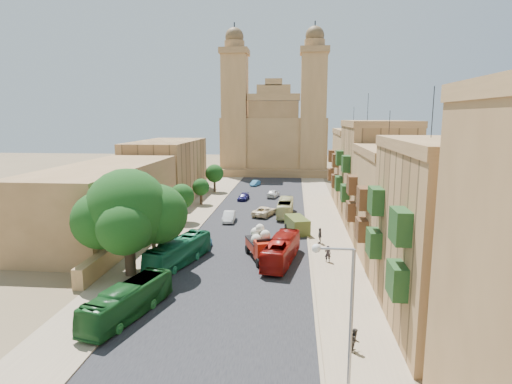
% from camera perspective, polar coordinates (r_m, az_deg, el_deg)
% --- Properties ---
extents(ground, '(260.00, 260.00, 0.00)m').
position_cam_1_polar(ground, '(35.47, -3.94, -13.75)').
color(ground, brown).
extents(road_surface, '(14.00, 140.00, 0.01)m').
position_cam_1_polar(road_surface, '(63.88, 0.33, -2.91)').
color(road_surface, black).
rests_on(road_surface, ground).
extents(sidewalk_east, '(5.00, 140.00, 0.01)m').
position_cam_1_polar(sidewalk_east, '(63.80, 8.87, -3.05)').
color(sidewalk_east, '#937D60').
rests_on(sidewalk_east, ground).
extents(sidewalk_west, '(5.00, 140.00, 0.01)m').
position_cam_1_polar(sidewalk_west, '(65.36, -8.01, -2.71)').
color(sidewalk_west, '#937D60').
rests_on(sidewalk_west, ground).
extents(kerb_east, '(0.25, 140.00, 0.12)m').
position_cam_1_polar(kerb_east, '(63.67, 6.62, -2.97)').
color(kerb_east, '#937D60').
rests_on(kerb_east, ground).
extents(kerb_west, '(0.25, 140.00, 0.12)m').
position_cam_1_polar(kerb_west, '(64.82, -5.86, -2.72)').
color(kerb_west, '#937D60').
rests_on(kerb_west, ground).
extents(townhouse_a, '(9.00, 14.00, 16.40)m').
position_cam_1_polar(townhouse_a, '(31.91, 24.63, -5.19)').
color(townhouse_a, '#A77C4C').
rests_on(townhouse_a, ground).
extents(townhouse_b, '(9.00, 14.00, 14.90)m').
position_cam_1_polar(townhouse_b, '(45.16, 18.75, -1.54)').
color(townhouse_b, '#9D7447').
rests_on(townhouse_b, ground).
extents(townhouse_c, '(9.00, 14.00, 17.40)m').
position_cam_1_polar(townhouse_c, '(58.49, 15.68, 2.39)').
color(townhouse_c, '#A77C4C').
rests_on(townhouse_c, ground).
extents(townhouse_d, '(9.00, 14.00, 15.90)m').
position_cam_1_polar(townhouse_d, '(72.29, 13.68, 3.27)').
color(townhouse_d, '#9D7447').
rests_on(townhouse_d, ground).
extents(west_wall, '(1.00, 40.00, 1.80)m').
position_cam_1_polar(west_wall, '(56.60, -13.30, -3.94)').
color(west_wall, '#9D7447').
rests_on(west_wall, ground).
extents(west_building_low, '(10.00, 28.00, 8.40)m').
position_cam_1_polar(west_building_low, '(56.11, -19.42, -0.92)').
color(west_building_low, olive).
rests_on(west_building_low, ground).
extents(west_building_mid, '(10.00, 22.00, 10.00)m').
position_cam_1_polar(west_building_mid, '(80.07, -11.75, 3.13)').
color(west_building_mid, '#A77C4C').
rests_on(west_building_mid, ground).
extents(church, '(28.00, 22.50, 36.30)m').
position_cam_1_polar(church, '(110.88, 2.50, 7.52)').
color(church, '#9D7447').
rests_on(church, ground).
extents(ficus_tree, '(9.80, 9.02, 9.80)m').
position_cam_1_polar(ficus_tree, '(39.85, -16.61, -2.71)').
color(ficus_tree, '#36271B').
rests_on(ficus_tree, ground).
extents(street_tree_a, '(2.97, 2.97, 4.57)m').
position_cam_1_polar(street_tree_a, '(47.95, -13.58, -3.81)').
color(street_tree_a, '#36271B').
rests_on(street_tree_a, ground).
extents(street_tree_b, '(3.45, 3.45, 5.30)m').
position_cam_1_polar(street_tree_b, '(59.07, -9.89, -0.61)').
color(street_tree_b, '#36271B').
rests_on(street_tree_b, ground).
extents(street_tree_c, '(2.80, 2.80, 4.31)m').
position_cam_1_polar(street_tree_c, '(70.66, -7.36, 0.63)').
color(street_tree_c, '#36271B').
rests_on(street_tree_c, ground).
extents(street_tree_d, '(3.47, 3.47, 5.34)m').
position_cam_1_polar(street_tree_d, '(82.19, -5.56, 2.47)').
color(street_tree_d, '#36271B').
rests_on(street_tree_d, ground).
extents(streetlamp, '(2.11, 0.44, 8.22)m').
position_cam_1_polar(streetlamp, '(22.13, 11.39, -14.40)').
color(streetlamp, gray).
rests_on(streetlamp, ground).
extents(red_truck, '(4.06, 6.29, 3.48)m').
position_cam_1_polar(red_truck, '(43.44, 0.84, -7.06)').
color(red_truck, '#A81F0C').
rests_on(red_truck, ground).
extents(olive_pickup, '(3.26, 5.06, 1.93)m').
position_cam_1_polar(olive_pickup, '(53.72, 5.50, -4.42)').
color(olive_pickup, '#48541F').
rests_on(olive_pickup, ground).
extents(bus_green_south, '(4.23, 9.05, 2.46)m').
position_cam_1_polar(bus_green_south, '(33.02, -16.69, -13.71)').
color(bus_green_south, '#18531F').
rests_on(bus_green_south, ground).
extents(bus_green_north, '(4.73, 9.59, 2.60)m').
position_cam_1_polar(bus_green_north, '(42.72, -10.25, -7.84)').
color(bus_green_north, '#15613C').
rests_on(bus_green_north, ground).
extents(bus_red_east, '(3.73, 9.48, 2.58)m').
position_cam_1_polar(bus_red_east, '(42.61, 3.39, -7.76)').
color(bus_red_east, maroon).
rests_on(bus_red_east, ground).
extents(bus_cream_east, '(2.30, 8.72, 2.41)m').
position_cam_1_polar(bus_cream_east, '(62.51, 3.91, -2.09)').
color(bus_cream_east, beige).
rests_on(bus_cream_east, ground).
extents(car_blue_a, '(1.59, 3.34, 1.10)m').
position_cam_1_polar(car_blue_a, '(47.57, -6.76, -6.84)').
color(car_blue_a, teal).
rests_on(car_blue_a, ground).
extents(car_white_a, '(1.64, 4.34, 1.42)m').
position_cam_1_polar(car_white_a, '(59.15, -3.61, -3.28)').
color(car_white_a, white).
rests_on(car_white_a, ground).
extents(car_cream, '(3.81, 5.48, 1.39)m').
position_cam_1_polar(car_cream, '(62.42, 1.14, -2.57)').
color(car_cream, beige).
rests_on(car_cream, ground).
extents(car_dkblue, '(1.98, 4.02, 1.13)m').
position_cam_1_polar(car_dkblue, '(74.15, -1.68, -0.66)').
color(car_dkblue, '#121049').
rests_on(car_dkblue, ground).
extents(car_white_b, '(2.42, 4.39, 1.41)m').
position_cam_1_polar(car_white_b, '(76.68, 2.30, -0.20)').
color(car_white_b, silver).
rests_on(car_white_b, ground).
extents(car_blue_b, '(2.05, 3.64, 1.13)m').
position_cam_1_polar(car_blue_b, '(89.59, -0.12, 1.19)').
color(car_blue_b, '#4194C8').
rests_on(car_blue_b, ground).
extents(pedestrian_a, '(0.62, 0.42, 1.67)m').
position_cam_1_polar(pedestrian_a, '(43.53, 9.55, -8.12)').
color(pedestrian_a, black).
rests_on(pedestrian_a, ground).
extents(pedestrian_b, '(0.72, 0.84, 1.50)m').
position_cam_1_polar(pedestrian_b, '(28.43, 13.07, -18.67)').
color(pedestrian_b, '#363029').
rests_on(pedestrian_b, ground).
extents(pedestrian_c, '(0.50, 1.10, 1.84)m').
position_cam_1_polar(pedestrian_c, '(49.42, 8.51, -5.79)').
color(pedestrian_c, '#353538').
rests_on(pedestrian_c, ground).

